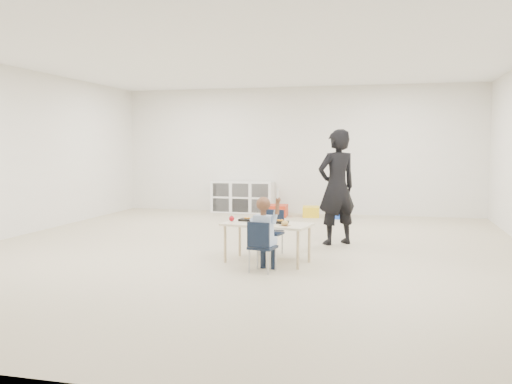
% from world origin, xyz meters
% --- Properties ---
extents(room, '(9.00, 9.02, 2.80)m').
position_xyz_m(room, '(0.00, 0.00, 1.40)').
color(room, '#B4A68A').
rests_on(room, ground).
extents(table, '(1.19, 0.74, 0.51)m').
position_xyz_m(table, '(0.50, -0.71, 0.26)').
color(table, '#FFEBCB').
rests_on(table, ground).
extents(chair_near, '(0.34, 0.33, 0.61)m').
position_xyz_m(chair_near, '(0.56, -1.23, 0.31)').
color(chair_near, black).
rests_on(chair_near, ground).
extents(chair_far, '(0.34, 0.33, 0.61)m').
position_xyz_m(chair_far, '(0.44, -0.19, 0.31)').
color(chair_far, black).
rests_on(chair_far, ground).
extents(child, '(0.47, 0.47, 0.97)m').
position_xyz_m(child, '(0.56, -1.23, 0.48)').
color(child, '#B3C8F2').
rests_on(child, chair_near).
extents(lunch_tray_near, '(0.24, 0.20, 0.03)m').
position_xyz_m(lunch_tray_near, '(0.65, -0.67, 0.53)').
color(lunch_tray_near, black).
rests_on(lunch_tray_near, table).
extents(lunch_tray_far, '(0.24, 0.20, 0.03)m').
position_xyz_m(lunch_tray_far, '(0.21, -0.56, 0.53)').
color(lunch_tray_far, black).
rests_on(lunch_tray_far, table).
extents(milk_carton, '(0.08, 0.08, 0.10)m').
position_xyz_m(milk_carton, '(0.49, -0.83, 0.56)').
color(milk_carton, white).
rests_on(milk_carton, table).
extents(bread_roll, '(0.09, 0.09, 0.07)m').
position_xyz_m(bread_roll, '(0.76, -0.87, 0.54)').
color(bread_roll, tan).
rests_on(bread_roll, table).
extents(apple_near, '(0.07, 0.07, 0.07)m').
position_xyz_m(apple_near, '(0.36, -0.62, 0.55)').
color(apple_near, '#9F0E17').
rests_on(apple_near, table).
extents(apple_far, '(0.07, 0.07, 0.07)m').
position_xyz_m(apple_far, '(0.00, -0.65, 0.55)').
color(apple_far, '#9F0E17').
rests_on(apple_far, table).
extents(cubby_shelf, '(1.40, 0.40, 0.70)m').
position_xyz_m(cubby_shelf, '(-1.20, 4.28, 0.35)').
color(cubby_shelf, white).
rests_on(cubby_shelf, ground).
extents(adult, '(0.76, 0.72, 1.75)m').
position_xyz_m(adult, '(1.24, 0.82, 0.88)').
color(adult, black).
rests_on(adult, ground).
extents(bin_red, '(0.42, 0.52, 0.24)m').
position_xyz_m(bin_red, '(-0.29, 3.83, 0.12)').
color(bin_red, red).
rests_on(bin_red, ground).
extents(bin_yellow, '(0.40, 0.48, 0.22)m').
position_xyz_m(bin_yellow, '(0.41, 3.92, 0.11)').
color(bin_yellow, yellow).
rests_on(bin_yellow, ground).
extents(bin_blue, '(0.42, 0.49, 0.21)m').
position_xyz_m(bin_blue, '(1.02, 3.82, 0.10)').
color(bin_blue, blue).
rests_on(bin_blue, ground).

